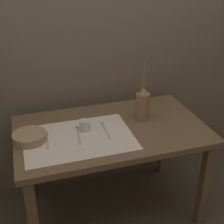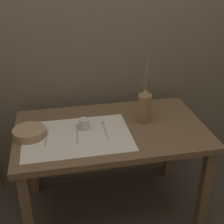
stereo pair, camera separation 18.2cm
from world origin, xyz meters
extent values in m
plane|color=#473F35|center=(0.00, 0.00, 0.00)|extent=(12.00, 12.00, 0.00)
cube|color=#6B5E4C|center=(0.00, 0.48, 1.20)|extent=(7.00, 0.06, 2.40)
cube|color=brown|center=(0.00, 0.00, 0.70)|extent=(1.27, 0.75, 0.04)
cube|color=brown|center=(-0.57, -0.31, 0.34)|extent=(0.06, 0.06, 0.68)
cube|color=brown|center=(0.57, -0.31, 0.34)|extent=(0.06, 0.06, 0.68)
cube|color=brown|center=(-0.57, 0.31, 0.34)|extent=(0.06, 0.06, 0.68)
cube|color=brown|center=(0.57, 0.31, 0.34)|extent=(0.06, 0.06, 0.68)
cube|color=beige|center=(-0.23, -0.06, 0.72)|extent=(0.69, 0.48, 0.00)
cylinder|color=olive|center=(0.25, 0.06, 0.81)|extent=(0.10, 0.10, 0.19)
cone|color=olive|center=(0.25, 0.06, 0.93)|extent=(0.07, 0.07, 0.05)
cylinder|color=#847056|center=(0.25, 0.05, 1.04)|extent=(0.01, 0.02, 0.16)
cylinder|color=#847056|center=(0.25, 0.08, 1.04)|extent=(0.01, 0.02, 0.17)
cylinder|color=#847056|center=(0.24, 0.05, 1.02)|extent=(0.03, 0.01, 0.12)
cylinder|color=#847056|center=(0.26, 0.06, 1.04)|extent=(0.03, 0.04, 0.16)
cylinder|color=#847056|center=(0.25, 0.06, 1.07)|extent=(0.05, 0.01, 0.22)
cylinder|color=#847056|center=(0.25, 0.05, 1.02)|extent=(0.01, 0.03, 0.12)
cylinder|color=#9E7F5B|center=(-0.53, 0.00, 0.74)|extent=(0.21, 0.21, 0.05)
cylinder|color=silver|center=(-0.17, 0.02, 0.75)|extent=(0.07, 0.07, 0.07)
cube|color=#A8A8AD|center=(-0.42, -0.03, 0.72)|extent=(0.03, 0.21, 0.00)
cube|color=#A8A8AD|center=(-0.23, -0.04, 0.72)|extent=(0.03, 0.21, 0.00)
sphere|color=#A8A8AD|center=(-0.22, 0.07, 0.72)|extent=(0.02, 0.02, 0.02)
cube|color=#A8A8AD|center=(-0.04, -0.04, 0.72)|extent=(0.02, 0.21, 0.00)
sphere|color=#A8A8AD|center=(-0.04, 0.07, 0.72)|extent=(0.02, 0.02, 0.02)
camera|label=1|loc=(-0.53, -1.72, 1.77)|focal=50.00mm
camera|label=2|loc=(-0.35, -1.77, 1.77)|focal=50.00mm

